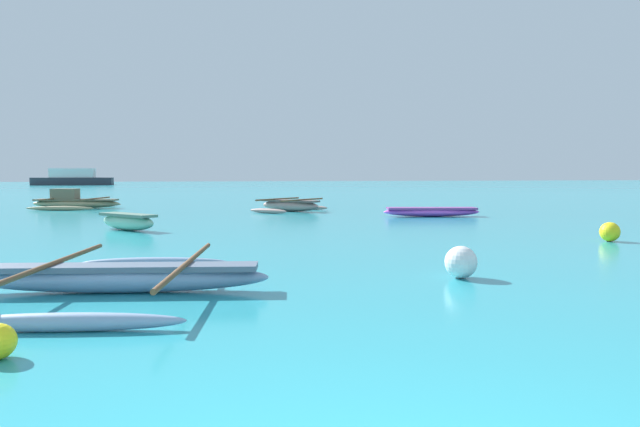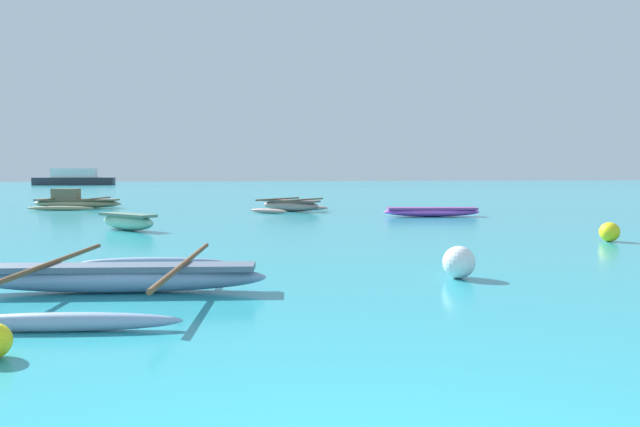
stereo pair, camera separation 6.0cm
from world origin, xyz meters
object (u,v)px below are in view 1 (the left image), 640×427
(distant_ferry, at_px, (73,178))
(mooring_buoy_0, at_px, (610,232))
(moored_boat_2, at_px, (128,221))
(mooring_buoy_1, at_px, (461,262))
(moored_boat_0, at_px, (121,278))
(moored_boat_1, at_px, (74,202))
(moored_boat_4, at_px, (290,205))
(moored_boat_3, at_px, (431,211))

(distant_ferry, bearing_deg, mooring_buoy_0, -69.55)
(moored_boat_2, bearing_deg, mooring_buoy_1, -7.81)
(moored_boat_0, bearing_deg, moored_boat_1, 112.07)
(moored_boat_2, xyz_separation_m, moored_boat_4, (5.85, 7.27, -0.01))
(moored_boat_0, distance_m, moored_boat_1, 21.01)
(moored_boat_1, bearing_deg, moored_boat_2, -58.36)
(distant_ferry, bearing_deg, mooring_buoy_1, -74.25)
(moored_boat_0, distance_m, moored_boat_3, 15.59)
(moored_boat_4, xyz_separation_m, mooring_buoy_0, (5.91, -12.48, -0.02))
(moored_boat_3, distance_m, mooring_buoy_1, 13.02)
(mooring_buoy_0, relative_size, distant_ferry, 0.04)
(mooring_buoy_1, bearing_deg, moored_boat_4, 90.84)
(moored_boat_0, bearing_deg, distant_ferry, 111.05)
(moored_boat_1, height_order, mooring_buoy_0, moored_boat_1)
(distant_ferry, bearing_deg, moored_boat_1, -78.13)
(moored_boat_1, height_order, mooring_buoy_1, moored_boat_1)
(moored_boat_3, bearing_deg, moored_boat_4, 150.41)
(mooring_buoy_0, xyz_separation_m, distant_ferry, (-27.66, 74.19, 0.72))
(moored_boat_1, height_order, distant_ferry, distant_ferry)
(moored_boat_2, xyz_separation_m, moored_boat_3, (10.69, 3.21, -0.07))
(moored_boat_3, bearing_deg, moored_boat_0, -117.91)
(moored_boat_0, height_order, moored_boat_4, moored_boat_4)
(moored_boat_1, bearing_deg, moored_boat_0, -63.52)
(moored_boat_4, height_order, mooring_buoy_1, moored_boat_4)
(moored_boat_2, xyz_separation_m, mooring_buoy_1, (6.08, -8.98, -0.01))
(moored_boat_1, xyz_separation_m, distant_ferry, (-12.10, 57.56, 0.66))
(moored_boat_0, xyz_separation_m, moored_boat_1, (-4.82, 20.45, 0.10))
(moored_boat_3, xyz_separation_m, distant_ferry, (-26.60, 65.78, 0.76))
(moored_boat_0, relative_size, moored_boat_3, 1.19)
(mooring_buoy_0, bearing_deg, distant_ferry, 110.45)
(moored_boat_1, height_order, moored_boat_3, moored_boat_1)
(moored_boat_1, distance_m, mooring_buoy_0, 22.78)
(moored_boat_3, distance_m, moored_boat_4, 6.32)
(moored_boat_0, distance_m, mooring_buoy_1, 5.07)
(moored_boat_2, relative_size, moored_boat_4, 0.56)
(mooring_buoy_0, bearing_deg, mooring_buoy_1, -146.36)
(mooring_buoy_0, bearing_deg, moored_boat_1, 133.09)
(moored_boat_3, height_order, distant_ferry, distant_ferry)
(moored_boat_2, distance_m, distant_ferry, 70.80)
(moored_boat_0, relative_size, moored_boat_4, 1.22)
(mooring_buoy_1, distance_m, distant_ferry, 81.01)
(moored_boat_1, relative_size, moored_boat_4, 1.15)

